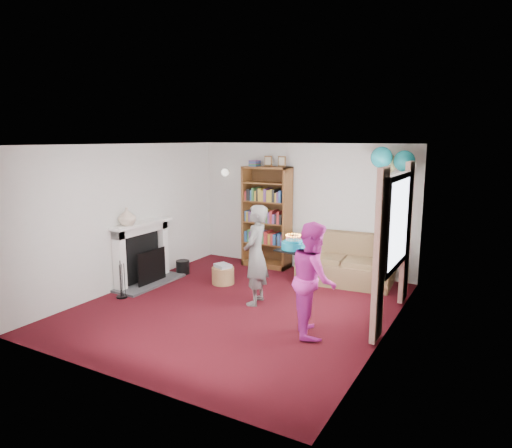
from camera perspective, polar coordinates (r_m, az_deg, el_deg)
The scene contains 16 objects.
ground at distance 7.24m, azimuth -2.21°, elevation -10.29°, with size 5.00×5.00×0.00m, color #350710.
wall_back at distance 9.10m, azimuth 5.96°, elevation 2.14°, with size 4.50×0.02×2.50m, color silver.
wall_left at distance 8.28m, azimuth -15.76°, elevation 0.95°, with size 0.02×5.00×2.50m, color silver.
wall_right at distance 6.06m, azimuth 16.30°, elevation -2.55°, with size 0.02×5.00×2.50m, color silver.
ceiling at distance 6.77m, azimuth -2.37°, elevation 9.93°, with size 4.50×5.00×0.01m, color white.
fireplace at distance 8.45m, azimuth -13.77°, elevation -3.89°, with size 0.55×1.80×1.12m.
window_bay at distance 6.66m, azimuth 16.99°, elevation -1.84°, with size 0.14×2.02×2.20m.
wall_sconce at distance 9.73m, azimuth -3.89°, elevation 6.45°, with size 0.16×0.23×0.16m.
bookcase at distance 9.25m, azimuth 1.44°, elevation 0.74°, with size 0.97×0.42×2.25m.
sofa at distance 8.53m, azimuth 11.24°, elevation -4.92°, with size 1.65×0.88×0.88m.
wicker_basket at distance 8.31m, azimuth -4.15°, elevation -6.34°, with size 0.40×0.40×0.36m.
person_striped at distance 7.16m, azimuth -0.04°, elevation -3.89°, with size 0.58×0.38×1.58m, color black.
person_magenta at distance 6.12m, azimuth 7.17°, elevation -6.79°, with size 0.74×0.58×1.53m, color #BD2595.
birthday_cake at distance 6.24m, azimuth 4.69°, elevation -2.73°, with size 0.39×0.39×0.22m.
balloons at distance 8.03m, azimuth 16.49°, elevation 7.59°, with size 0.68×0.73×1.80m.
mantel_vase at distance 8.08m, azimuth -15.81°, elevation 0.91°, with size 0.29×0.29×0.31m, color beige.
Camera 1 is at (3.53, -5.77, 2.59)m, focal length 32.00 mm.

